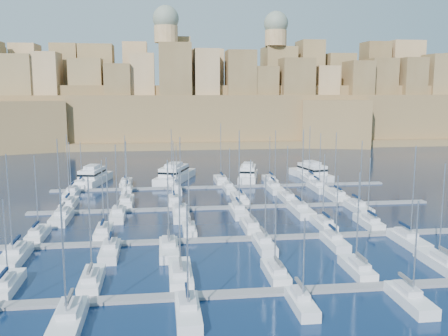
{
  "coord_description": "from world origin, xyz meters",
  "views": [
    {
      "loc": [
        -15.25,
        -90.43,
        24.72
      ],
      "look_at": [
        -2.9,
        6.0,
        9.19
      ],
      "focal_mm": 40.0,
      "sensor_mm": 36.0,
      "label": 1
    }
  ],
  "objects": [
    {
      "name": "sailboat_40",
      "position": [
        13.4,
        37.3,
        0.73
      ],
      "size": [
        2.65,
        8.82,
        12.56
      ],
      "color": "white",
      "rests_on": "ground"
    },
    {
      "name": "sailboat_9",
      "position": [
        0.25,
        -38.62,
        0.7
      ],
      "size": [
        2.23,
        7.43,
        11.03
      ],
      "color": "white",
      "rests_on": "ground"
    },
    {
      "name": "sailboat_31",
      "position": [
        -23.68,
        4.5,
        0.75
      ],
      "size": [
        2.77,
        9.23,
        14.7
      ],
      "color": "white",
      "rests_on": "ground"
    },
    {
      "name": "sailboat_17",
      "position": [
        21.98,
        -6.73,
        0.73
      ],
      "size": [
        2.63,
        8.76,
        12.77
      ],
      "color": "white",
      "rests_on": "ground"
    },
    {
      "name": "sailboat_20",
      "position": [
        -14.33,
        -17.63,
        0.75
      ],
      "size": [
        2.85,
        9.5,
        14.75
      ],
      "color": "white",
      "rests_on": "ground"
    },
    {
      "name": "pontoon_mid_near",
      "position": [
        0.0,
        -12.0,
        0.2
      ],
      "size": [
        84.0,
        2.0,
        0.4
      ],
      "primitive_type": "cube",
      "color": "slate",
      "rests_on": "ground"
    },
    {
      "name": "sailboat_41",
      "position": [
        24.26,
        37.37,
        0.75
      ],
      "size": [
        2.69,
        8.97,
        15.15
      ],
      "color": "white",
      "rests_on": "ground"
    },
    {
      "name": "sailboat_23",
      "position": [
        23.86,
        -17.8,
        0.77
      ],
      "size": [
        2.95,
        9.85,
        16.27
      ],
      "color": "white",
      "rests_on": "ground"
    },
    {
      "name": "sailboat_24",
      "position": [
        -34.65,
        15.47,
        0.76
      ],
      "size": [
        2.75,
        9.17,
        15.6
      ],
      "color": "white",
      "rests_on": "ground"
    },
    {
      "name": "sailboat_19",
      "position": [
        -23.08,
        -17.32,
        0.75
      ],
      "size": [
        2.66,
        8.86,
        15.23
      ],
      "color": "white",
      "rests_on": "ground"
    },
    {
      "name": "sailboat_14",
      "position": [
        -10.64,
        -7.4,
        0.71
      ],
      "size": [
        2.22,
        7.39,
        11.15
      ],
      "color": "white",
      "rests_on": "ground"
    },
    {
      "name": "sailboat_47",
      "position": [
        23.07,
        25.96,
        0.76
      ],
      "size": [
        3.1,
        10.34,
        14.39
      ],
      "color": "white",
      "rests_on": "ground"
    },
    {
      "name": "sailboat_28",
      "position": [
        12.45,
        15.16,
        0.73
      ],
      "size": [
        2.56,
        8.55,
        12.56
      ],
      "color": "white",
      "rests_on": "ground"
    },
    {
      "name": "sailboat_0",
      "position": [
        -34.44,
        -28.91,
        0.72
      ],
      "size": [
        2.52,
        8.4,
        11.74
      ],
      "color": "white",
      "rests_on": "ground"
    },
    {
      "name": "sailboat_45",
      "position": [
        1.07,
        27.1,
        0.71
      ],
      "size": [
        2.4,
        8.01,
        10.91
      ],
      "color": "white",
      "rests_on": "ground"
    },
    {
      "name": "sailboat_5",
      "position": [
        23.26,
        -28.23,
        0.76
      ],
      "size": [
        2.93,
        9.77,
        14.87
      ],
      "color": "white",
      "rests_on": "ground"
    },
    {
      "name": "motor_yacht_c",
      "position": [
        8.13,
        40.81,
        1.73
      ],
      "size": [
        7.94,
        15.84,
        5.25
      ],
      "color": "white",
      "rests_on": "ground"
    },
    {
      "name": "sailboat_42",
      "position": [
        -35.98,
        26.49,
        0.74
      ],
      "size": [
        2.78,
        9.26,
        12.99
      ],
      "color": "white",
      "rests_on": "ground"
    },
    {
      "name": "sailboat_16",
      "position": [
        13.47,
        -6.77,
        0.74
      ],
      "size": [
        2.6,
        8.68,
        13.59
      ],
      "color": "white",
      "rests_on": "ground"
    },
    {
      "name": "sailboat_26",
      "position": [
        -12.64,
        15.29,
        0.74
      ],
      "size": [
        2.64,
        8.79,
        14.06
      ],
      "color": "white",
      "rests_on": "ground"
    },
    {
      "name": "fortified_city",
      "position": [
        -0.19,
        155.26,
        14.74
      ],
      "size": [
        460.0,
        108.95,
        59.52
      ],
      "color": "brown",
      "rests_on": "ground"
    },
    {
      "name": "sailboat_33",
      "position": [
        -0.17,
        4.37,
        0.76
      ],
      "size": [
        2.85,
        9.5,
        15.58
      ],
      "color": "white",
      "rests_on": "ground"
    },
    {
      "name": "sailboat_46",
      "position": [
        12.0,
        26.11,
        0.76
      ],
      "size": [
        3.01,
        10.02,
        15.18
      ],
      "color": "white",
      "rests_on": "ground"
    },
    {
      "name": "sailboat_13",
      "position": [
        -25.14,
        -6.77,
        0.73
      ],
      "size": [
        2.61,
        8.69,
        13.26
      ],
      "color": "white",
      "rests_on": "ground"
    },
    {
      "name": "sailboat_43",
      "position": [
        -23.3,
        27.22,
        0.73
      ],
      "size": [
        2.33,
        7.77,
        12.94
      ],
      "color": "white",
      "rests_on": "ground"
    },
    {
      "name": "sailboat_22",
      "position": [
        11.88,
        -16.98,
        0.72
      ],
      "size": [
        2.45,
        8.17,
        11.72
      ],
      "color": "white",
      "rests_on": "ground"
    },
    {
      "name": "motor_yacht_b",
      "position": [
        -11.63,
        43.02,
        1.73
      ],
      "size": [
        12.26,
        20.61,
        5.25
      ],
      "color": "white",
      "rests_on": "ground"
    },
    {
      "name": "sailboat_44",
      "position": [
        -11.66,
        27.29,
        0.71
      ],
      "size": [
        2.29,
        7.62,
        11.6
      ],
      "color": "white",
      "rests_on": "ground"
    },
    {
      "name": "sailboat_27",
      "position": [
        1.74,
        15.7,
        0.77
      ],
      "size": [
        2.89,
        9.64,
        16.02
      ],
      "color": "white",
      "rests_on": "ground"
    },
    {
      "name": "pontoon_near",
      "position": [
        0.0,
        -34.0,
        0.2
      ],
      "size": [
        84.0,
        2.0,
        0.4
      ],
      "primitive_type": "cube",
      "color": "slate",
      "rests_on": "ground"
    },
    {
      "name": "motor_yacht_a",
      "position": [
        -33.05,
        41.8,
        1.73
      ],
      "size": [
        8.6,
        17.96,
        5.25
      ],
      "color": "white",
      "rests_on": "ground"
    },
    {
      "name": "sailboat_8",
      "position": [
        -12.67,
        -39.3,
        0.73
      ],
      "size": [
        2.65,
        8.83,
        13.11
      ],
      "color": "white",
      "rests_on": "ground"
    },
    {
      "name": "sailboat_15",
      "position": [
        0.21,
        -6.71,
        0.73
      ],
      "size": [
        2.64,
        8.81,
        12.78
      ],
      "color": "white",
      "rests_on": "ground"
    },
    {
      "name": "sailboat_37",
      "position": [
        -24.28,
        37.48,
        0.74
      ],
      "size": [
        2.76,
        9.19,
        13.15
      ],
      "color": "white",
      "rests_on": "ground"
    },
    {
      "name": "sailboat_12",
      "position": [
        -35.86,
        -6.85,
        0.74
      ],
      "size": [
        2.56,
        8.53,
        14.21
      ],
      "color": "white",
      "rests_on": "ground"
    },
    {
      "name": "sailboat_34",
      "position": [
        12.25,
        3.77,
        0.78
      ],
      "size": [
        3.21,
        10.72,
        17.15
      ],
      "color": "white",
      "rests_on": "ground"
    },
    {
      "name": "sailboat_1",
      "position": [
        -24.25,
        -28.75,
        0.74
      ],
      "size": [
        2.61,
        8.71,
        14.21
      ],
      "color": "white",
      "rests_on": "ground"
    },
    {
      "name": "sailboat_39",
      "position": [
        0.41,
        38.03,
        0.77
      ],
      "size": [
        3.09,
        10.3,
        16.03
      ],
      "color": "white",
      "rests_on": "ground"
    },
    {
      "name": "motor_yacht_d",
      "position": [
        26.03,
        41.53,
        1.73
      ],
      "size": [
        8.5,
        17.39,
        5.25
      ],
      "color": "white",
      "rests_on": "ground"
    },
    {
      "name": "sailboat_3",
      "position": [
        -0.52,
        -29.04,
        0.71
      ],
      "size": [
        2.44,
        8.12,
        11.21
      ],
      "color": "white",
      "rests_on": "ground"
    },
    {
      "name": "sailboat_2",
      "position": [
        -13.01,
        -28.18,
        0.76
      ],
      "size": [
        2.96,
        9.87,
        14.6
      ],
      "color": "white",
      "rests_on": "ground"
    },
    {
      "name": "pontoon_far",
      "position": [
        0.0,
        32.0,
        0.2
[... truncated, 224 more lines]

